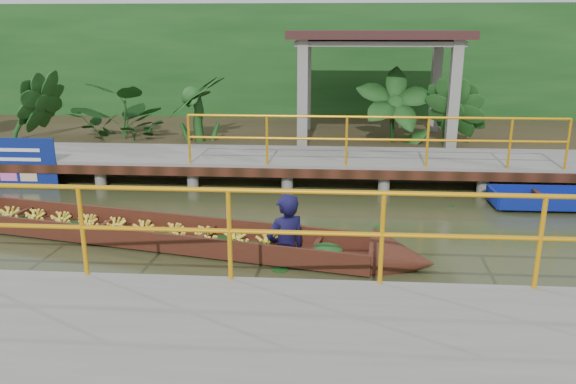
{
  "coord_description": "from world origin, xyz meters",
  "views": [
    {
      "loc": [
        1.81,
        -8.56,
        3.26
      ],
      "look_at": [
        1.17,
        0.5,
        0.6
      ],
      "focal_mm": 35.0,
      "sensor_mm": 36.0,
      "label": 1
    }
  ],
  "objects": [
    {
      "name": "ground",
      "position": [
        0.0,
        0.0,
        0.0
      ],
      "size": [
        80.0,
        80.0,
        0.0
      ],
      "primitive_type": "plane",
      "color": "#32371B",
      "rests_on": "ground"
    },
    {
      "name": "land_strip",
      "position": [
        0.0,
        7.5,
        0.23
      ],
      "size": [
        30.0,
        8.0,
        0.45
      ],
      "primitive_type": "cube",
      "color": "#2F2717",
      "rests_on": "ground"
    },
    {
      "name": "far_dock",
      "position": [
        0.02,
        3.43,
        0.48
      ],
      "size": [
        16.0,
        2.06,
        1.66
      ],
      "color": "slate",
      "rests_on": "ground"
    },
    {
      "name": "near_dock",
      "position": [
        1.0,
        -4.2,
        0.3
      ],
      "size": [
        18.0,
        2.4,
        1.73
      ],
      "color": "slate",
      "rests_on": "ground"
    },
    {
      "name": "pavilion",
      "position": [
        3.0,
        6.3,
        2.82
      ],
      "size": [
        4.4,
        3.0,
        3.0
      ],
      "color": "slate",
      "rests_on": "ground"
    },
    {
      "name": "foliage_backdrop",
      "position": [
        0.0,
        10.0,
        2.0
      ],
      "size": [
        30.0,
        0.8,
        4.0
      ],
      "primitive_type": "cube",
      "color": "#143E14",
      "rests_on": "ground"
    },
    {
      "name": "vendor_boat",
      "position": [
        -0.52,
        -0.45,
        0.27
      ],
      "size": [
        8.68,
        2.63,
        2.14
      ],
      "rotation": [
        0.0,
        0.0,
        -0.21
      ],
      "color": "#3C1A10",
      "rests_on": "ground"
    },
    {
      "name": "tropical_plants",
      "position": [
        -1.75,
        5.3,
        1.39
      ],
      "size": [
        14.5,
        1.5,
        1.87
      ],
      "color": "#143E14",
      "rests_on": "ground"
    }
  ]
}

